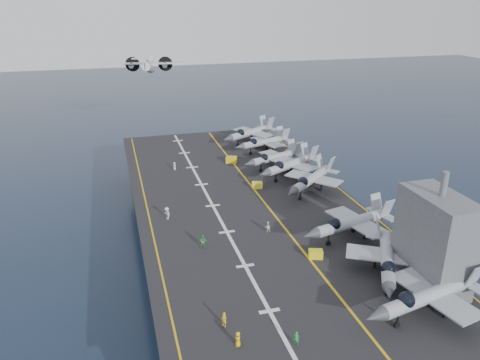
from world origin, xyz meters
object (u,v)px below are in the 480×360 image
object	(u,v)px
tow_cart_a	(316,254)
transport_plane	(148,68)
fighter_jet_0	(429,294)
island_superstructure	(436,230)

from	to	relation	value
tow_cart_a	transport_plane	world-z (taller)	transport_plane
tow_cart_a	fighter_jet_0	bearing A→B (deg)	-65.08
island_superstructure	transport_plane	xyz separation A→B (m)	(-25.02, 93.54, 7.21)
island_superstructure	transport_plane	world-z (taller)	transport_plane
fighter_jet_0	island_superstructure	bearing A→B (deg)	52.67
fighter_jet_0	tow_cart_a	world-z (taller)	fighter_jet_0
island_superstructure	transport_plane	distance (m)	97.09
fighter_jet_0	transport_plane	xyz separation A→B (m)	(-20.88, 98.96, 11.94)
island_superstructure	fighter_jet_0	size ratio (longest dim) A/B	0.84
tow_cart_a	transport_plane	size ratio (longest dim) A/B	0.09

